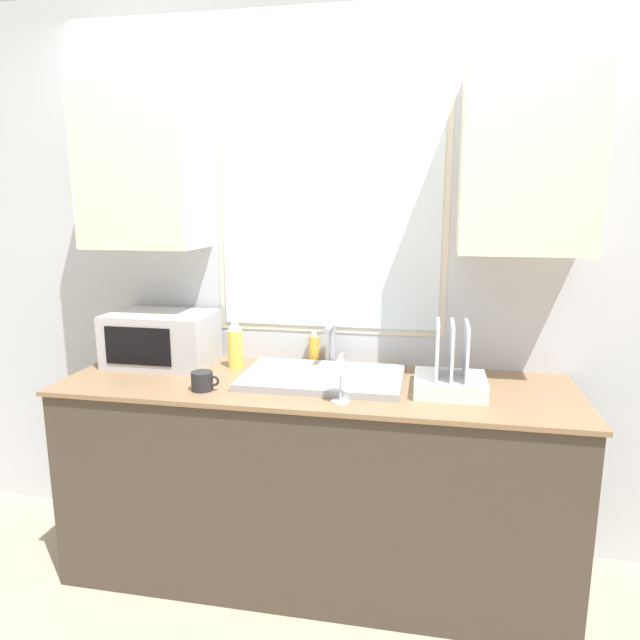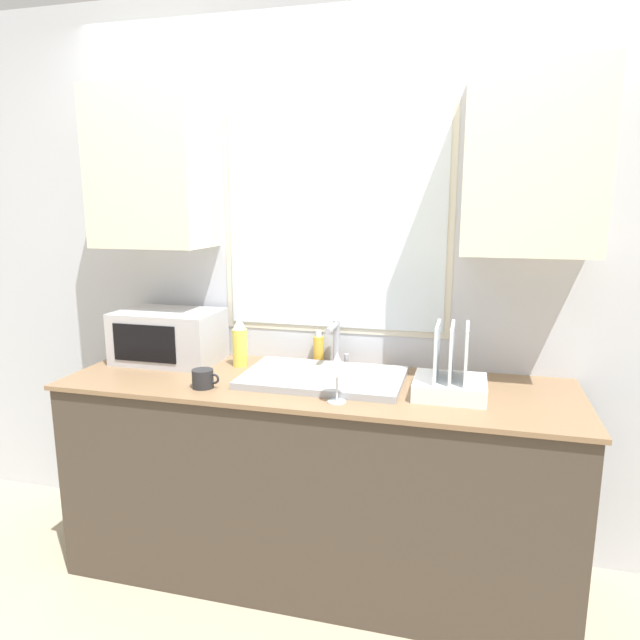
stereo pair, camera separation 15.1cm
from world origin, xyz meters
The scene contains 11 objects.
ground_plane centered at (0.00, 0.00, 0.00)m, with size 12.00×12.00×0.00m, color tan.
countertop centered at (0.00, 0.33, 0.45)m, with size 2.19×0.69×0.90m.
wall_back centered at (0.00, 0.65, 1.41)m, with size 6.00×0.38×2.60m.
sink_basin centered at (0.03, 0.35, 0.91)m, with size 0.69×0.43×0.03m.
faucet centered at (0.03, 0.57, 1.03)m, with size 0.08×0.19×0.22m.
microwave centered at (-0.77, 0.47, 1.02)m, with size 0.49×0.32×0.25m.
dish_rack centered at (0.56, 0.29, 0.97)m, with size 0.28×0.26×0.29m.
spray_bottle centered at (-0.41, 0.48, 1.01)m, with size 0.07×0.07×0.24m.
soap_bottle centered at (-0.07, 0.62, 0.97)m, with size 0.05×0.05×0.16m.
mug_near_sink centered at (-0.43, 0.14, 0.94)m, with size 0.12×0.09×0.08m.
wine_glass centered at (0.15, 0.11, 1.05)m, with size 0.08×0.08×0.20m.
Camera 2 is at (0.62, -1.93, 1.65)m, focal length 32.00 mm.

